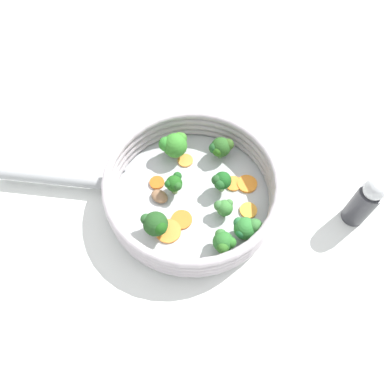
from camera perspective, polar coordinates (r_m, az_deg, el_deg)
name	(u,v)px	position (r m, az deg, el deg)	size (l,w,h in m)	color
ground_plane	(192,199)	(0.71, 0.00, -1.11)	(4.00, 4.00, 0.00)	silver
skillet	(192,198)	(0.71, 0.00, -0.86)	(0.30, 0.30, 0.01)	#B2B5B7
skillet_rim_wall	(192,188)	(0.67, 0.00, 0.69)	(0.32, 0.32, 0.06)	#B9AFB5
skillet_handle	(56,179)	(0.75, -20.06, 1.92)	(0.02, 0.02, 0.22)	#999B9E
skillet_rivet_left	(124,169)	(0.74, -10.38, 3.43)	(0.01, 0.01, 0.01)	#B7B2BA
skillet_rivet_right	(114,206)	(0.70, -11.76, -2.13)	(0.01, 0.01, 0.01)	#B6B2B9
carrot_slice_0	(233,184)	(0.72, 6.32, 1.30)	(0.03, 0.03, 0.00)	orange
carrot_slice_1	(168,231)	(0.67, -3.64, -5.96)	(0.05, 0.05, 0.00)	orange
carrot_slice_2	(247,184)	(0.72, 8.39, 1.22)	(0.04, 0.04, 0.01)	orange
carrot_slice_3	(182,220)	(0.68, -1.58, -4.23)	(0.04, 0.04, 0.00)	orange
carrot_slice_4	(157,183)	(0.71, -5.36, 1.43)	(0.03, 0.03, 0.01)	#D95F19
carrot_slice_5	(185,160)	(0.74, -1.02, 4.82)	(0.03, 0.03, 0.00)	orange
carrot_slice_6	(248,210)	(0.69, 8.58, -2.78)	(0.03, 0.03, 0.00)	orange
broccoli_floret_0	(174,144)	(0.72, -2.70, 7.27)	(0.05, 0.05, 0.06)	#89AD62
broccoli_floret_1	(174,184)	(0.68, -2.73, 1.29)	(0.03, 0.03, 0.05)	olive
broccoli_floret_2	(247,228)	(0.65, 8.32, -5.38)	(0.05, 0.05, 0.05)	#7FA76A
broccoli_floret_3	(221,181)	(0.68, 4.49, 1.64)	(0.04, 0.03, 0.05)	#83B26B
broccoli_floret_4	(221,147)	(0.73, 4.43, 6.80)	(0.05, 0.04, 0.05)	#85B770
broccoli_floret_5	(224,242)	(0.63, 4.83, -7.59)	(0.04, 0.04, 0.05)	#638947
broccoli_floret_6	(155,223)	(0.64, -5.71, -4.80)	(0.04, 0.05, 0.05)	#88AC60
broccoli_floret_7	(224,207)	(0.66, 4.88, -2.36)	(0.03, 0.03, 0.04)	#639552
mushroom_piece_0	(160,196)	(0.70, -4.97, -0.67)	(0.03, 0.03, 0.01)	#886244
salt_shaker	(365,202)	(0.71, 24.82, -1.33)	(0.04, 0.04, 0.12)	#333338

